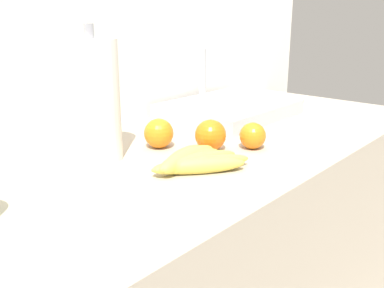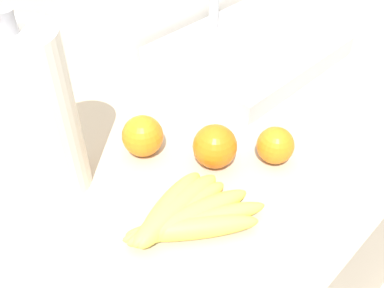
{
  "view_description": "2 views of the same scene",
  "coord_description": "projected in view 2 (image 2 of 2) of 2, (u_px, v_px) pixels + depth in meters",
  "views": [
    {
      "loc": [
        -0.8,
        -0.67,
        1.19
      ],
      "look_at": [
        -0.11,
        -0.06,
        0.91
      ],
      "focal_mm": 40.77,
      "sensor_mm": 36.0,
      "label": 1
    },
    {
      "loc": [
        -0.43,
        -0.39,
        1.38
      ],
      "look_at": [
        -0.04,
        -0.01,
        0.91
      ],
      "focal_mm": 39.84,
      "sensor_mm": 36.0,
      "label": 2
    }
  ],
  "objects": [
    {
      "name": "counter",
      "position": [
        199.0,
        275.0,
        1.06
      ],
      "size": [
        1.57,
        0.62,
        0.87
      ],
      "primitive_type": "cube",
      "color": "#ADA08C",
      "rests_on": "ground"
    },
    {
      "name": "orange_front",
      "position": [
        215.0,
        146.0,
        0.72
      ],
      "size": [
        0.08,
        0.08,
        0.08
      ],
      "primitive_type": "sphere",
      "color": "orange",
      "rests_on": "counter"
    },
    {
      "name": "banana_bunch",
      "position": [
        184.0,
        215.0,
        0.63
      ],
      "size": [
        0.21,
        0.16,
        0.04
      ],
      "color": "#DCC44C",
      "rests_on": "counter"
    },
    {
      "name": "orange_back_left",
      "position": [
        143.0,
        136.0,
        0.74
      ],
      "size": [
        0.07,
        0.07,
        0.07
      ],
      "primitive_type": "sphere",
      "color": "orange",
      "rests_on": "counter"
    },
    {
      "name": "paper_towel_roll",
      "position": [
        37.0,
        118.0,
        0.62
      ],
      "size": [
        0.12,
        0.12,
        0.3
      ],
      "color": "white",
      "rests_on": "counter"
    },
    {
      "name": "sink_basin",
      "position": [
        248.0,
        50.0,
        0.99
      ],
      "size": [
        0.39,
        0.32,
        0.21
      ],
      "color": "#B7BABF",
      "rests_on": "counter"
    },
    {
      "name": "orange_far_right",
      "position": [
        275.0,
        145.0,
        0.73
      ],
      "size": [
        0.06,
        0.06,
        0.06
      ],
      "primitive_type": "sphere",
      "color": "orange",
      "rests_on": "counter"
    },
    {
      "name": "wall_back",
      "position": [
        105.0,
        146.0,
        1.1
      ],
      "size": [
        1.97,
        0.06,
        1.3
      ],
      "primitive_type": "cube",
      "color": "silver",
      "rests_on": "ground"
    }
  ]
}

